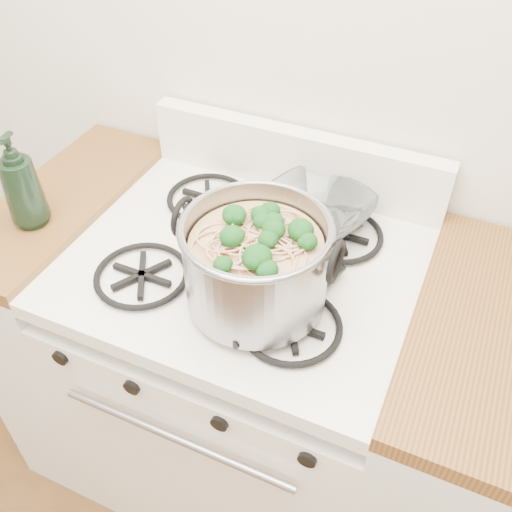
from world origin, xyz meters
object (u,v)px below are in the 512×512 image
(gas_range, at_px, (246,382))
(spatula, at_px, (314,270))
(stock_pot, at_px, (256,263))
(glass_bowl, at_px, (315,216))
(bottle, at_px, (20,181))

(gas_range, relative_size, spatula, 2.98)
(stock_pot, relative_size, spatula, 1.03)
(gas_range, bearing_deg, spatula, -1.88)
(gas_range, bearing_deg, glass_bowl, 57.29)
(glass_bowl, bearing_deg, stock_pot, -94.81)
(spatula, bearing_deg, glass_bowl, 124.81)
(gas_range, height_order, stock_pot, stock_pot)
(stock_pot, bearing_deg, bottle, 179.10)
(gas_range, bearing_deg, stock_pot, -54.32)
(gas_range, relative_size, glass_bowl, 9.20)
(glass_bowl, height_order, bottle, bottle)
(gas_range, relative_size, stock_pot, 2.90)
(spatula, relative_size, bottle, 1.35)
(gas_range, xyz_separation_m, glass_bowl, (0.11, 0.16, 0.50))
(gas_range, distance_m, spatula, 0.53)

